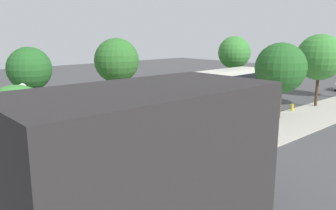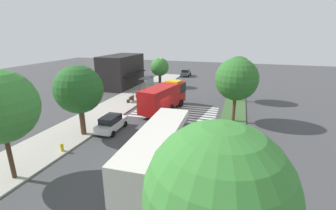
{
  "view_description": "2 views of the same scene",
  "coord_description": "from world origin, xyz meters",
  "px_view_note": "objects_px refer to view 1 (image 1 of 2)",
  "views": [
    {
      "loc": [
        21.4,
        23.73,
        8.03
      ],
      "look_at": [
        0.43,
        0.39,
        1.44
      ],
      "focal_mm": 36.47,
      "sensor_mm": 36.0,
      "label": 1
    },
    {
      "loc": [
        -26.18,
        -7.89,
        10.13
      ],
      "look_at": [
        0.48,
        0.46,
        1.45
      ],
      "focal_mm": 24.78,
      "sensor_mm": 36.0,
      "label": 2
    }
  ],
  "objects_px": {
    "transit_bus": "(227,82)",
    "median_tree_far_west": "(234,53)",
    "sidewalk_tree_east": "(17,122)",
    "bus_stop_shelter": "(107,144)",
    "street_lamp": "(26,127)",
    "parked_car_mid": "(247,109)",
    "median_tree_center": "(29,69)",
    "fire_hydrant": "(292,107)",
    "sidewalk_tree_center": "(281,68)",
    "median_tree_west": "(117,61)",
    "fire_truck": "(160,104)",
    "bench_west_of_shelter": "(194,140)",
    "bench_near_shelter": "(160,150)",
    "sidewalk_tree_west": "(320,57)"
  },
  "relations": [
    {
      "from": "street_lamp",
      "to": "sidewalk_tree_east",
      "type": "distance_m",
      "value": 0.78
    },
    {
      "from": "fire_hydrant",
      "to": "street_lamp",
      "type": "bearing_deg",
      "value": 0.21
    },
    {
      "from": "fire_truck",
      "to": "median_tree_far_west",
      "type": "bearing_deg",
      "value": -146.94
    },
    {
      "from": "transit_bus",
      "to": "median_tree_far_west",
      "type": "xyz_separation_m",
      "value": [
        -7.61,
        -4.84,
        3.11
      ]
    },
    {
      "from": "street_lamp",
      "to": "fire_hydrant",
      "type": "distance_m",
      "value": 27.23
    },
    {
      "from": "median_tree_west",
      "to": "parked_car_mid",
      "type": "bearing_deg",
      "value": 117.99
    },
    {
      "from": "parked_car_mid",
      "to": "bench_near_shelter",
      "type": "bearing_deg",
      "value": 10.55
    },
    {
      "from": "median_tree_center",
      "to": "bus_stop_shelter",
      "type": "bearing_deg",
      "value": 84.38
    },
    {
      "from": "sidewalk_tree_center",
      "to": "sidewalk_tree_east",
      "type": "height_order",
      "value": "sidewalk_tree_center"
    },
    {
      "from": "sidewalk_tree_center",
      "to": "fire_truck",
      "type": "bearing_deg",
      "value": -28.43
    },
    {
      "from": "sidewalk_tree_center",
      "to": "median_tree_far_west",
      "type": "distance_m",
      "value": 19.04
    },
    {
      "from": "transit_bus",
      "to": "median_tree_far_west",
      "type": "distance_m",
      "value": 9.54
    },
    {
      "from": "fire_truck",
      "to": "fire_hydrant",
      "type": "relative_size",
      "value": 13.23
    },
    {
      "from": "bench_west_of_shelter",
      "to": "median_tree_center",
      "type": "height_order",
      "value": "median_tree_center"
    },
    {
      "from": "transit_bus",
      "to": "parked_car_mid",
      "type": "bearing_deg",
      "value": -132.14
    },
    {
      "from": "bus_stop_shelter",
      "to": "fire_hydrant",
      "type": "relative_size",
      "value": 5.0
    },
    {
      "from": "sidewalk_tree_west",
      "to": "sidewalk_tree_center",
      "type": "height_order",
      "value": "sidewalk_tree_west"
    },
    {
      "from": "bus_stop_shelter",
      "to": "sidewalk_tree_west",
      "type": "xyz_separation_m",
      "value": [
        -27.31,
        -0.61,
        3.63
      ]
    },
    {
      "from": "transit_bus",
      "to": "median_tree_west",
      "type": "distance_m",
      "value": 14.23
    },
    {
      "from": "parked_car_mid",
      "to": "sidewalk_tree_east",
      "type": "bearing_deg",
      "value": 4.56
    },
    {
      "from": "bench_west_of_shelter",
      "to": "street_lamp",
      "type": "height_order",
      "value": "street_lamp"
    },
    {
      "from": "sidewalk_tree_east",
      "to": "median_tree_west",
      "type": "xyz_separation_m",
      "value": [
        -15.42,
        -14.63,
        1.29
      ]
    },
    {
      "from": "parked_car_mid",
      "to": "median_tree_far_west",
      "type": "xyz_separation_m",
      "value": [
        -14.05,
        -12.43,
        4.38
      ]
    },
    {
      "from": "parked_car_mid",
      "to": "sidewalk_tree_east",
      "type": "xyz_separation_m",
      "value": [
        22.03,
        2.2,
        2.98
      ]
    },
    {
      "from": "bench_west_of_shelter",
      "to": "street_lamp",
      "type": "xyz_separation_m",
      "value": [
        11.2,
        -0.99,
        2.84
      ]
    },
    {
      "from": "median_tree_far_west",
      "to": "parked_car_mid",
      "type": "bearing_deg",
      "value": 41.49
    },
    {
      "from": "sidewalk_tree_center",
      "to": "median_tree_center",
      "type": "bearing_deg",
      "value": -39.34
    },
    {
      "from": "street_lamp",
      "to": "sidewalk_tree_center",
      "type": "distance_m",
      "value": 23.42
    },
    {
      "from": "transit_bus",
      "to": "median_tree_west",
      "type": "xyz_separation_m",
      "value": [
        13.04,
        -4.84,
        3.0
      ]
    },
    {
      "from": "median_tree_center",
      "to": "fire_hydrant",
      "type": "relative_size",
      "value": 9.64
    },
    {
      "from": "bench_near_shelter",
      "to": "median_tree_center",
      "type": "bearing_deg",
      "value": -80.67
    },
    {
      "from": "transit_bus",
      "to": "fire_hydrant",
      "type": "xyz_separation_m",
      "value": [
        0.88,
        9.29,
        -1.66
      ]
    },
    {
      "from": "sidewalk_tree_east",
      "to": "median_tree_west",
      "type": "distance_m",
      "value": 21.29
    },
    {
      "from": "sidewalk_tree_west",
      "to": "median_tree_center",
      "type": "bearing_deg",
      "value": -29.54
    },
    {
      "from": "median_tree_west",
      "to": "fire_hydrant",
      "type": "relative_size",
      "value": 10.64
    },
    {
      "from": "median_tree_west",
      "to": "fire_hydrant",
      "type": "bearing_deg",
      "value": 130.73
    },
    {
      "from": "bus_stop_shelter",
      "to": "median_tree_center",
      "type": "height_order",
      "value": "median_tree_center"
    },
    {
      "from": "bench_west_of_shelter",
      "to": "fire_truck",
      "type": "bearing_deg",
      "value": -108.11
    },
    {
      "from": "bus_stop_shelter",
      "to": "fire_hydrant",
      "type": "bearing_deg",
      "value": -177.24
    },
    {
      "from": "sidewalk_tree_center",
      "to": "median_tree_center",
      "type": "xyz_separation_m",
      "value": [
        17.84,
        -14.63,
        0.04
      ]
    },
    {
      "from": "parked_car_mid",
      "to": "street_lamp",
      "type": "bearing_deg",
      "value": 3.64
    },
    {
      "from": "bench_west_of_shelter",
      "to": "sidewalk_tree_west",
      "type": "relative_size",
      "value": 0.2
    },
    {
      "from": "fire_truck",
      "to": "bench_near_shelter",
      "type": "bearing_deg",
      "value": 60.64
    },
    {
      "from": "sidewalk_tree_east",
      "to": "transit_bus",
      "type": "bearing_deg",
      "value": -161.01
    },
    {
      "from": "bus_stop_shelter",
      "to": "median_tree_far_west",
      "type": "bearing_deg",
      "value": -154.2
    },
    {
      "from": "bus_stop_shelter",
      "to": "fire_truck",
      "type": "bearing_deg",
      "value": -146.26
    },
    {
      "from": "sidewalk_tree_center",
      "to": "fire_hydrant",
      "type": "xyz_separation_m",
      "value": [
        -3.7,
        -0.5,
        -4.36
      ]
    },
    {
      "from": "median_tree_far_west",
      "to": "fire_hydrant",
      "type": "height_order",
      "value": "median_tree_far_west"
    },
    {
      "from": "transit_bus",
      "to": "bus_stop_shelter",
      "type": "distance_m",
      "value": 26.08
    },
    {
      "from": "bench_near_shelter",
      "to": "median_tree_far_west",
      "type": "distance_m",
      "value": 31.8
    }
  ]
}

